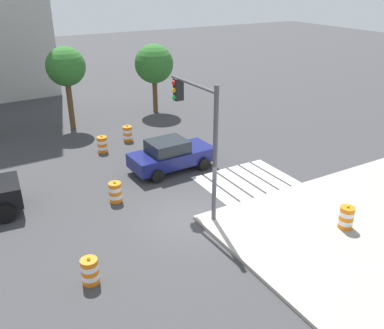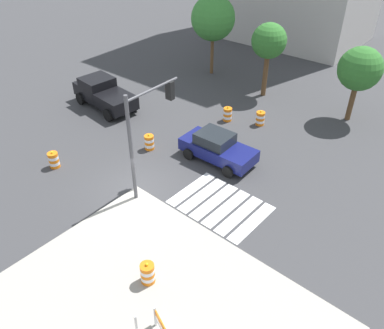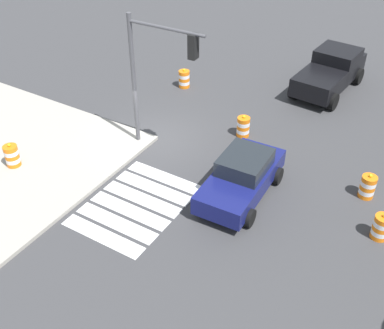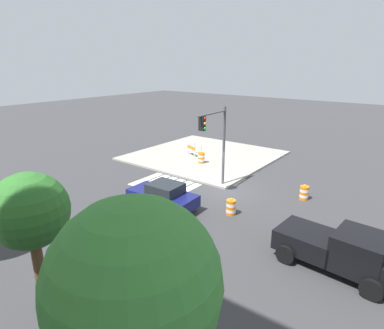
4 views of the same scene
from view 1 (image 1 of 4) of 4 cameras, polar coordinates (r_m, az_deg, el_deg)
name	(u,v)px [view 1 (image 1 of 4)]	position (r m, az deg, el deg)	size (l,w,h in m)	color
ground_plane	(193,219)	(17.35, 0.18, -7.45)	(120.00, 120.00, 0.00)	#38383A
crosswalk_stripes	(245,180)	(20.62, 7.30, -2.14)	(4.35, 3.20, 0.02)	silver
sports_car	(171,155)	(21.31, -2.90, 1.33)	(4.37, 2.28, 1.63)	navy
traffic_barrel_near_corner	(102,144)	(24.12, -12.15, 2.69)	(0.56, 0.56, 1.02)	orange
traffic_barrel_crosswalk_end	(90,271)	(14.30, -13.76, -13.95)	(0.56, 0.56, 1.02)	orange
traffic_barrel_median_near	(128,134)	(25.55, -8.77, 4.20)	(0.56, 0.56, 1.02)	orange
traffic_barrel_median_far	(115,192)	(18.73, -10.43, -3.73)	(0.56, 0.56, 1.02)	orange
traffic_barrel_on_sidewalk	(346,217)	(17.38, 20.32, -6.78)	(0.56, 0.56, 1.02)	orange
traffic_light_pole	(199,123)	(16.34, 0.93, 5.67)	(0.47, 3.29, 5.50)	#4C4C51
street_tree_streetside_mid	(154,64)	(30.22, -5.22, 13.49)	(2.72, 2.72, 4.87)	brown
street_tree_streetside_far	(66,67)	(27.60, -16.85, 12.56)	(2.43, 2.43, 5.25)	brown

